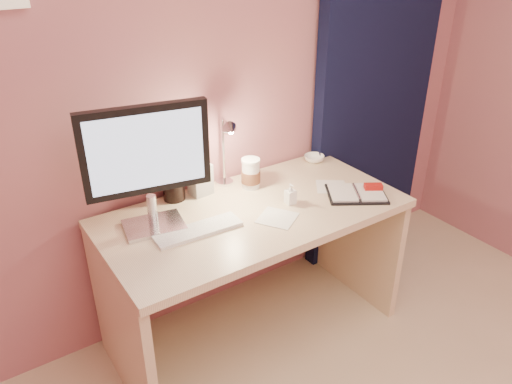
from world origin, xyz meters
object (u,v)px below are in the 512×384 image
bowl (314,158)px  product_box (200,179)px  planner (358,193)px  desk_lamp (238,145)px  desk (246,243)px  keyboard (198,230)px  dark_jar (173,185)px  monitor (147,158)px  lotion_bottle (290,194)px  coffee_cup (251,174)px

bowl → product_box: 0.70m
planner → desk_lamp: size_ratio=0.92×
desk → desk_lamp: desk_lamp is taller
keyboard → bowl: size_ratio=3.45×
keyboard → bowl: bearing=20.5°
bowl → dark_jar: size_ratio=0.75×
desk → bowl: bowl is taller
desk → monitor: monitor is taller
keyboard → lotion_bottle: size_ratio=3.84×
dark_jar → product_box: 0.13m
dark_jar → desk_lamp: (0.31, -0.08, 0.16)m
keyboard → lotion_bottle: (0.48, -0.02, 0.04)m
product_box → desk_lamp: size_ratio=0.41×
planner → coffee_cup: (-0.39, 0.36, 0.06)m
coffee_cup → desk_lamp: size_ratio=0.41×
lotion_bottle → coffee_cup: bearing=104.7°
planner → lotion_bottle: size_ratio=3.47×
product_box → keyboard: bearing=-126.5°
desk_lamp → keyboard: bearing=-129.6°
desk → lotion_bottle: lotion_bottle is taller
product_box → desk: bearing=-64.3°
coffee_cup → lotion_bottle: 0.25m
planner → product_box: bearing=177.2°
lotion_bottle → product_box: bearing=133.3°
dark_jar → planner: bearing=-31.2°
keyboard → dark_jar: dark_jar is taller
bowl → desk_lamp: desk_lamp is taller
monitor → coffee_cup: bearing=19.2°
planner → keyboard: bearing=-157.4°
planner → product_box: (-0.62, 0.44, 0.07)m
keyboard → bowl: 0.92m
coffee_cup → product_box: bearing=161.6°
product_box → dark_jar: bearing=164.4°
dark_jar → product_box: (0.13, -0.02, 0.00)m
monitor → keyboard: (0.14, -0.13, -0.32)m
bowl → lotion_bottle: bearing=-142.5°
bowl → desk_lamp: size_ratio=0.29×
desk → bowl: (0.58, 0.19, 0.24)m
bowl → product_box: (-0.70, 0.01, 0.06)m
monitor → dark_jar: monitor is taller
desk → product_box: (-0.13, 0.20, 0.30)m
desk → product_box: size_ratio=9.12×
desk → dark_jar: size_ratio=9.51×
bowl → lotion_bottle: lotion_bottle is taller
coffee_cup → dark_jar: coffee_cup is taller
desk → keyboard: 0.39m
desk → planner: planner is taller
planner → dark_jar: bearing=-179.1°
lotion_bottle → dark_jar: dark_jar is taller
monitor → planner: bearing=-5.7°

